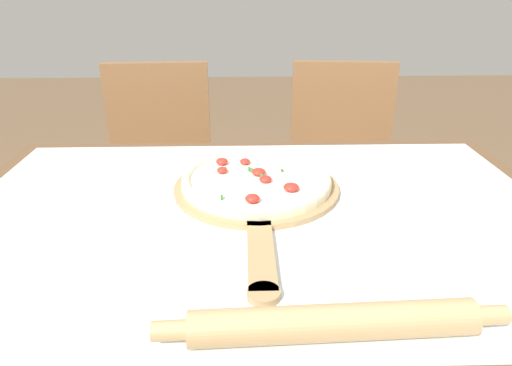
# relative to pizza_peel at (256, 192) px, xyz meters

# --- Properties ---
(dining_table) EXTENTS (1.27, 0.86, 0.73)m
(dining_table) POSITION_rel_pizza_peel_xyz_m (0.00, -0.08, -0.12)
(dining_table) COLOR brown
(dining_table) RESTS_ON ground_plane
(towel_cloth) EXTENTS (1.19, 0.78, 0.00)m
(towel_cloth) POSITION_rel_pizza_peel_xyz_m (0.00, -0.08, -0.01)
(towel_cloth) COLOR silver
(towel_cloth) RESTS_ON dining_table
(pizza_peel) EXTENTS (0.36, 0.57, 0.01)m
(pizza_peel) POSITION_rel_pizza_peel_xyz_m (0.00, 0.00, 0.00)
(pizza_peel) COLOR tan
(pizza_peel) RESTS_ON towel_cloth
(pizza) EXTENTS (0.32, 0.32, 0.03)m
(pizza) POSITION_rel_pizza_peel_xyz_m (-0.00, 0.02, 0.02)
(pizza) COLOR beige
(pizza) RESTS_ON pizza_peel
(rolling_pin) EXTENTS (0.46, 0.06, 0.05)m
(rolling_pin) POSITION_rel_pizza_peel_xyz_m (0.09, -0.43, 0.02)
(rolling_pin) COLOR tan
(rolling_pin) RESTS_ON towel_cloth
(chair_left) EXTENTS (0.42, 0.42, 0.88)m
(chair_left) POSITION_rel_pizza_peel_xyz_m (-0.34, 0.71, -0.23)
(chair_left) COLOR brown
(chair_left) RESTS_ON ground_plane
(chair_right) EXTENTS (0.44, 0.44, 0.88)m
(chair_right) POSITION_rel_pizza_peel_xyz_m (0.34, 0.71, -0.23)
(chair_right) COLOR brown
(chair_right) RESTS_ON ground_plane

